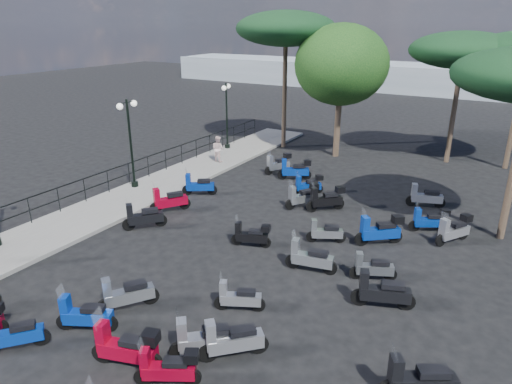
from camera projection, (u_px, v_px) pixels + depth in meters
The scene contains 36 objects.
ground at pixel (218, 252), 16.44m from camera, with size 120.00×120.00×0.00m, color black.
sidewalk at pixel (143, 193), 21.91m from camera, with size 3.00×30.00×0.15m, color slate.
railing at pixel (118, 173), 22.08m from camera, with size 0.04×26.04×1.10m.
lamp_post_1 at pixel (130, 138), 21.70m from camera, with size 0.38×1.26×4.29m.
lamp_post_2 at pixel (227, 112), 28.54m from camera, with size 0.57×1.17×4.11m.
pedestrian_far at pixel (218, 149), 26.32m from camera, with size 0.73×0.57×1.50m, color beige.
scooter_2 at pixel (143, 217), 18.17m from camera, with size 1.24×1.42×1.41m.
scooter_3 at pixel (169, 201), 19.79m from camera, with size 1.14×1.57×1.45m.
scooter_4 at pixel (199, 186), 21.73m from camera, with size 1.48×1.00×1.34m.
scooter_5 at pixel (278, 164), 24.85m from camera, with size 0.95×1.56×1.34m.
scooter_6 at pixel (13, 335), 11.44m from camera, with size 1.11×1.27×1.27m.
scooter_7 at pixel (127, 348), 10.84m from camera, with size 1.79×0.82×1.46m.
scooter_8 at pixel (126, 295), 13.05m from camera, with size 1.12×1.52×1.42m.
scooter_9 at pixel (251, 235), 16.73m from camera, with size 1.46×0.71×1.20m.
scooter_10 at pixel (303, 196), 20.27m from camera, with size 1.06×1.51×1.35m.
scooter_11 at pixel (295, 170), 23.80m from camera, with size 1.61×1.07×1.42m.
scooter_13 at pixel (85, 316), 12.16m from camera, with size 1.55×0.92×1.34m.
scooter_14 at pixel (238, 298), 13.03m from camera, with size 1.38×0.80×1.19m.
scooter_15 at pixel (310, 258), 15.06m from camera, with size 1.75×0.64×1.40m.
scooter_16 at pixel (308, 185), 21.85m from camera, with size 1.24×1.12×1.21m.
scooter_17 at pixel (326, 199), 19.90m from camera, with size 1.37×1.37×1.41m.
scooter_18 at pixel (168, 368), 10.32m from camera, with size 1.41×0.92×1.23m.
scooter_19 at pixel (204, 340), 11.17m from camera, with size 1.46×1.27×1.45m.
scooter_20 at pixel (232, 341), 11.16m from camera, with size 1.36×1.33×1.42m.
scooter_21 at pixel (380, 231), 16.86m from camera, with size 1.53×1.33×1.48m.
scooter_22 at pixel (325, 232), 17.06m from camera, with size 1.36×0.83×1.18m.
scooter_23 at pixel (430, 220), 17.95m from camera, with size 1.42×0.93×1.24m.
scooter_25 at pixel (419, 381), 9.88m from camera, with size 1.65×1.10×1.48m.
scooter_26 at pixel (382, 292), 13.14m from camera, with size 1.76×0.88×1.47m.
scooter_27 at pixel (372, 268), 14.59m from camera, with size 1.41×0.80×1.21m.
scooter_28 at pixel (454, 230), 17.00m from camera, with size 1.06×1.52×1.36m.
scooter_29 at pixel (425, 197), 20.31m from camera, with size 1.64×0.79×1.35m.
broadleaf_tree at pixel (341, 65), 26.23m from camera, with size 5.44×5.44×7.77m.
pine_0 at pixel (463, 50), 24.76m from camera, with size 5.77×5.77×7.35m.
pine_2 at pixel (286, 29), 27.57m from camera, with size 6.10×6.10×8.46m.
distant_hills at pixel (443, 79), 52.23m from camera, with size 70.00×8.00×3.00m, color gray.
Camera 1 is at (8.57, -11.91, 7.85)m, focal length 32.00 mm.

